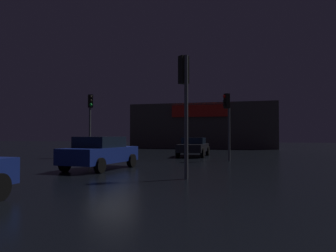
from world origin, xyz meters
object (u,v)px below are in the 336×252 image
(traffic_signal_main, at_px, (227,112))
(car_far, at_px, (194,146))
(traffic_signal_cross_left, at_px, (90,112))
(store_building, at_px, (205,126))
(traffic_signal_opposite, at_px, (184,90))
(car_near, at_px, (100,152))

(traffic_signal_main, bearing_deg, car_far, 128.36)
(traffic_signal_cross_left, bearing_deg, store_building, 77.89)
(traffic_signal_cross_left, bearing_deg, car_far, 24.90)
(store_building, xyz_separation_m, traffic_signal_opposite, (4.74, -29.99, 0.50))
(traffic_signal_opposite, relative_size, car_near, 1.00)
(store_building, xyz_separation_m, car_far, (2.34, -17.37, -1.96))
(store_building, relative_size, traffic_signal_opposite, 3.95)
(store_building, height_order, car_far, store_building)
(traffic_signal_cross_left, distance_m, car_far, 7.82)
(traffic_signal_main, height_order, traffic_signal_opposite, traffic_signal_opposite)
(traffic_signal_opposite, height_order, car_far, traffic_signal_opposite)
(traffic_signal_opposite, xyz_separation_m, car_near, (-4.48, 2.18, -2.41))
(car_far, bearing_deg, store_building, 97.67)
(store_building, relative_size, car_far, 3.81)
(store_building, bearing_deg, traffic_signal_main, -76.02)
(car_near, bearing_deg, car_far, 78.71)
(traffic_signal_opposite, height_order, traffic_signal_cross_left, traffic_signal_opposite)
(traffic_signal_main, xyz_separation_m, traffic_signal_cross_left, (-9.64, 0.53, 0.21))
(traffic_signal_opposite, bearing_deg, store_building, 98.98)
(traffic_signal_main, xyz_separation_m, traffic_signal_opposite, (-0.50, -8.96, 0.24))
(car_near, bearing_deg, traffic_signal_opposite, -25.97)
(car_far, bearing_deg, traffic_signal_opposite, -79.24)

